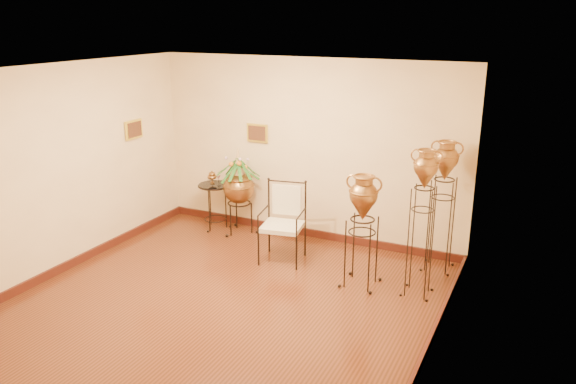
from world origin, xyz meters
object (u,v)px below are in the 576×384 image
at_px(side_table, 215,205).
at_px(amphora_tall, 422,222).
at_px(amphora_mid, 442,205).
at_px(planter_urn, 239,184).
at_px(armchair, 282,223).

bearing_deg(side_table, amphora_tall, -13.65).
height_order(amphora_mid, side_table, amphora_mid).
distance_m(amphora_tall, amphora_mid, 0.87).
xyz_separation_m(amphora_mid, planter_urn, (-3.18, 0.00, -0.12)).
relative_size(amphora_mid, planter_urn, 1.27).
xyz_separation_m(amphora_tall, side_table, (-3.56, 0.87, -0.57)).
relative_size(planter_urn, side_table, 1.53).
bearing_deg(armchair, amphora_tall, -15.31).
xyz_separation_m(planter_urn, side_table, (-0.46, 0.00, -0.42)).
distance_m(amphora_tall, armchair, 2.03).
height_order(amphora_tall, armchair, amphora_tall).
bearing_deg(planter_urn, side_table, 179.89).
relative_size(amphora_tall, planter_urn, 1.31).
bearing_deg(amphora_mid, side_table, 179.99).
bearing_deg(armchair, planter_urn, 137.77).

